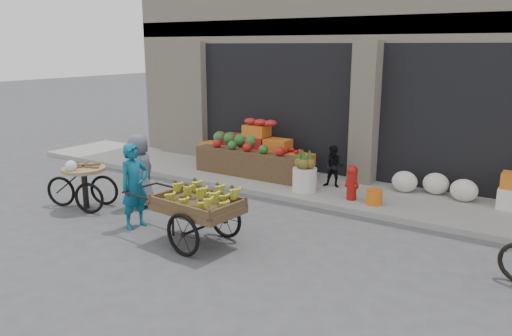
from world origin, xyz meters
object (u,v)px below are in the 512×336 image
Objects in this scene: seated_person at (334,166)px; vendor_grey at (140,171)px; pineapple_bin at (305,179)px; orange_bucket at (374,197)px; vendor_woman at (134,186)px; tricycle_cart at (84,181)px; banana_cart at (195,202)px; fire_hydrant at (352,181)px.

seated_person is 0.62× the size of vendor_grey.
pineapple_bin is 0.75m from seated_person.
orange_bucket is 4.67m from vendor_grey.
seated_person is 4.43m from vendor_woman.
orange_bucket is 5.74m from tricycle_cart.
tricycle_cart reaches higher than orange_bucket.
banana_cart is 1.66× the size of tricycle_cart.
fire_hydrant is at bearing 15.35° from tricycle_cart.
pineapple_bin is at bearing 177.40° from fire_hydrant.
fire_hydrant reaches higher than pineapple_bin.
tricycle_cart is at bearing 90.53° from vendor_woman.
pineapple_bin is at bearing -133.69° from seated_person.
orange_bucket is 0.22× the size of tricycle_cart.
fire_hydrant is 0.29× the size of banana_cart.
seated_person is at bearing 85.57° from banana_cart.
banana_cart is 3.04m from tricycle_cart.
banana_cart is 1.62× the size of vendor_grey.
vendor_woman is 1.65m from tricycle_cart.
fire_hydrant is at bearing 123.38° from vendor_grey.
banana_cart is at bearing -119.47° from orange_bucket.
vendor_woman is (-1.64, -3.33, 0.39)m from pineapple_bin.
tricycle_cart reaches higher than pineapple_bin.
pineapple_bin is 3.73m from vendor_woman.
banana_cart is at bearing -109.10° from seated_person.
fire_hydrant is 5.34m from tricycle_cart.
tricycle_cart is at bearing -179.10° from banana_cart.
vendor_grey is at bearing -134.03° from pineapple_bin.
orange_bucket is at bearing -37.96° from vendor_woman.
vendor_grey is (-2.39, -2.48, 0.37)m from pineapple_bin.
seated_person reaches higher than banana_cart.
vendor_woman is at bearing -127.39° from seated_person.
fire_hydrant reaches higher than orange_bucket.
vendor_grey is at bearing 17.62° from tricycle_cart.
banana_cart is (-0.63, -3.94, 0.13)m from seated_person.
pineapple_bin is 4.53m from tricycle_cart.
tricycle_cart is at bearing -144.35° from seated_person.
tricycle_cart is at bearing -53.78° from vendor_grey.
orange_bucket is (0.50, -0.05, -0.23)m from fire_hydrant.
fire_hydrant is 0.49× the size of tricycle_cart.
banana_cart reaches higher than tricycle_cart.
fire_hydrant is 0.55m from orange_bucket.
pineapple_bin is 0.73× the size of fire_hydrant.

